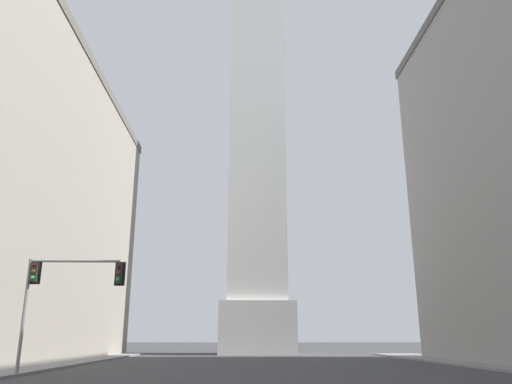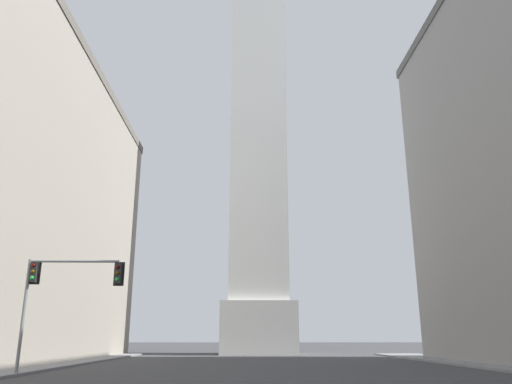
{
  "view_description": "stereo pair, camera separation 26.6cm",
  "coord_description": "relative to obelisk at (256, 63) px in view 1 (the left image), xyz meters",
  "views": [
    {
      "loc": [
        -1.97,
        -2.48,
        1.96
      ],
      "look_at": [
        -0.85,
        34.52,
        12.75
      ],
      "focal_mm": 35.0,
      "sensor_mm": 36.0,
      "label": 1
    },
    {
      "loc": [
        -1.7,
        -2.49,
        1.96
      ],
      "look_at": [
        -0.85,
        34.52,
        12.75
      ],
      "focal_mm": 35.0,
      "sensor_mm": 36.0,
      "label": 2
    }
  ],
  "objects": [
    {
      "name": "traffic_light_mid_left",
      "position": [
        -11.88,
        -34.78,
        -34.61
      ],
      "size": [
        5.42,
        0.5,
        6.12
      ],
      "color": "slate",
      "rests_on": "ground_plane"
    },
    {
      "name": "obelisk",
      "position": [
        0.0,
        0.0,
        0.0
      ],
      "size": [
        9.02,
        9.02,
        81.59
      ],
      "color": "silver",
      "rests_on": "ground_plane"
    }
  ]
}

